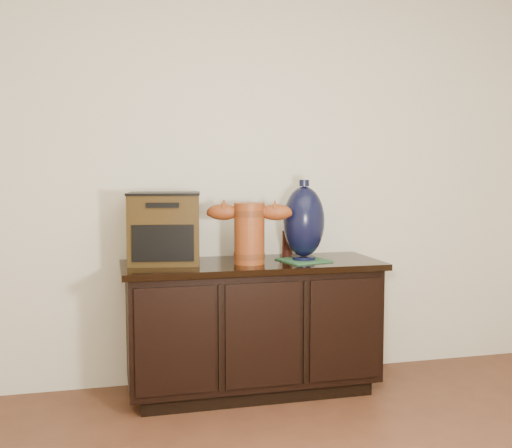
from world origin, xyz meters
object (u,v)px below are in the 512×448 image
object	(u,v)px
tv_radio	(165,228)
sideboard	(252,326)
terracotta_vessel	(249,230)
spray_can	(287,241)
lamp_base	(304,222)

from	to	relation	value
tv_radio	sideboard	bearing A→B (deg)	0.14
terracotta_vessel	spray_can	distance (m)	0.38
tv_radio	lamp_base	world-z (taller)	lamp_base
tv_radio	lamp_base	xyz separation A→B (m)	(0.78, -0.11, 0.03)
lamp_base	sideboard	bearing A→B (deg)	173.96
sideboard	terracotta_vessel	xyz separation A→B (m)	(-0.03, -0.06, 0.56)
terracotta_vessel	tv_radio	size ratio (longest dim) A/B	1.09
sideboard	tv_radio	size ratio (longest dim) A/B	3.35
terracotta_vessel	lamp_base	bearing A→B (deg)	21.45
spray_can	lamp_base	bearing A→B (deg)	-79.69
spray_can	tv_radio	bearing A→B (deg)	-172.52
sideboard	tv_radio	xyz separation A→B (m)	(-0.48, 0.07, 0.57)
sideboard	spray_can	xyz separation A→B (m)	(0.26, 0.17, 0.46)
spray_can	sideboard	bearing A→B (deg)	-146.52
tv_radio	lamp_base	bearing A→B (deg)	1.14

